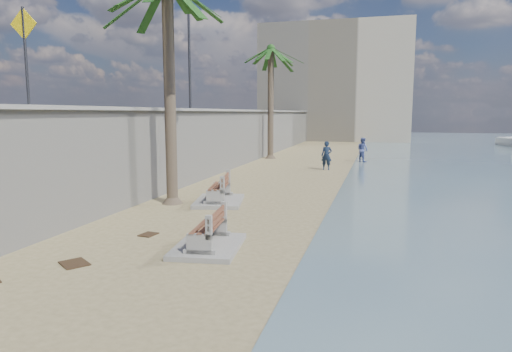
{
  "coord_description": "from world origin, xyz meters",
  "views": [
    {
      "loc": [
        3.68,
        -8.31,
        3.41
      ],
      "look_at": [
        -0.5,
        7.0,
        1.2
      ],
      "focal_mm": 32.0,
      "sensor_mm": 36.0,
      "label": 1
    }
  ],
  "objects_px": {
    "bench_near": "(208,232)",
    "person_a": "(327,153)",
    "person_b": "(363,148)",
    "bench_far": "(219,191)",
    "palm_back": "(271,50)"
  },
  "relations": [
    {
      "from": "person_b",
      "to": "palm_back",
      "type": "bearing_deg",
      "value": 37.91
    },
    {
      "from": "person_a",
      "to": "palm_back",
      "type": "bearing_deg",
      "value": 132.49
    },
    {
      "from": "bench_far",
      "to": "person_b",
      "type": "distance_m",
      "value": 17.13
    },
    {
      "from": "bench_near",
      "to": "person_a",
      "type": "height_order",
      "value": "person_a"
    },
    {
      "from": "bench_near",
      "to": "person_b",
      "type": "distance_m",
      "value": 22.29
    },
    {
      "from": "person_b",
      "to": "person_a",
      "type": "bearing_deg",
      "value": 113.16
    },
    {
      "from": "person_a",
      "to": "person_b",
      "type": "relative_size",
      "value": 1.05
    },
    {
      "from": "bench_far",
      "to": "palm_back",
      "type": "distance_m",
      "value": 18.78
    },
    {
      "from": "person_a",
      "to": "bench_near",
      "type": "bearing_deg",
      "value": -90.73
    },
    {
      "from": "person_a",
      "to": "person_b",
      "type": "distance_m",
      "value": 5.53
    },
    {
      "from": "palm_back",
      "to": "person_a",
      "type": "height_order",
      "value": "palm_back"
    },
    {
      "from": "bench_near",
      "to": "person_b",
      "type": "relative_size",
      "value": 1.31
    },
    {
      "from": "bench_near",
      "to": "person_b",
      "type": "height_order",
      "value": "person_b"
    },
    {
      "from": "bench_near",
      "to": "bench_far",
      "type": "relative_size",
      "value": 0.88
    },
    {
      "from": "palm_back",
      "to": "bench_far",
      "type": "bearing_deg",
      "value": -83.06
    }
  ]
}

